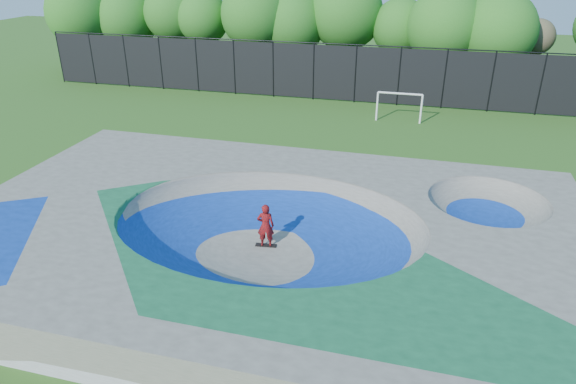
# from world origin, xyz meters

# --- Properties ---
(ground) EXTENTS (120.00, 120.00, 0.00)m
(ground) POSITION_xyz_m (0.00, 0.00, 0.00)
(ground) COLOR #295517
(ground) RESTS_ON ground
(skate_deck) EXTENTS (22.00, 14.00, 1.50)m
(skate_deck) POSITION_xyz_m (0.00, 0.00, 0.75)
(skate_deck) COLOR gray
(skate_deck) RESTS_ON ground
(skater) EXTENTS (0.69, 0.53, 1.71)m
(skater) POSITION_xyz_m (-0.26, 0.54, 0.85)
(skater) COLOR red
(skater) RESTS_ON ground
(skateboard) EXTENTS (0.80, 0.32, 0.05)m
(skateboard) POSITION_xyz_m (-0.26, 0.54, 0.03)
(skateboard) COLOR black
(skateboard) RESTS_ON ground
(soccer_goal) EXTENTS (2.84, 0.12, 1.87)m
(soccer_goal) POSITION_xyz_m (3.35, 17.12, 1.30)
(soccer_goal) COLOR white
(soccer_goal) RESTS_ON ground
(fence) EXTENTS (48.09, 0.09, 4.04)m
(fence) POSITION_xyz_m (0.00, 21.00, 2.10)
(fence) COLOR black
(fence) RESTS_ON ground
(treeline) EXTENTS (53.73, 7.62, 8.27)m
(treeline) POSITION_xyz_m (-1.92, 25.91, 4.93)
(treeline) COLOR #443522
(treeline) RESTS_ON ground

